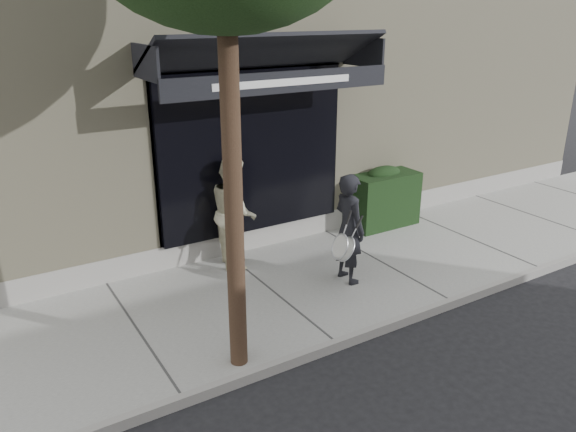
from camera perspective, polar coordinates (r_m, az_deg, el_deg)
ground at (r=9.33m, az=9.18°, el=-5.14°), size 80.00×80.00×0.00m
sidewalk at (r=9.30m, az=9.20°, el=-4.81°), size 20.00×3.00×0.12m
curb at (r=8.32m, az=16.16°, el=-8.51°), size 20.00×0.10×0.14m
building_facade at (r=12.64m, az=-5.22°, el=14.67°), size 14.30×8.04×5.64m
hedge at (r=10.63m, az=9.58°, el=1.90°), size 1.30×0.70×1.14m
pedestrian_front at (r=8.25m, az=6.21°, el=-1.28°), size 0.72×0.82×1.66m
pedestrian_back at (r=8.82m, az=-5.53°, el=0.47°), size 0.84×0.98×1.74m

